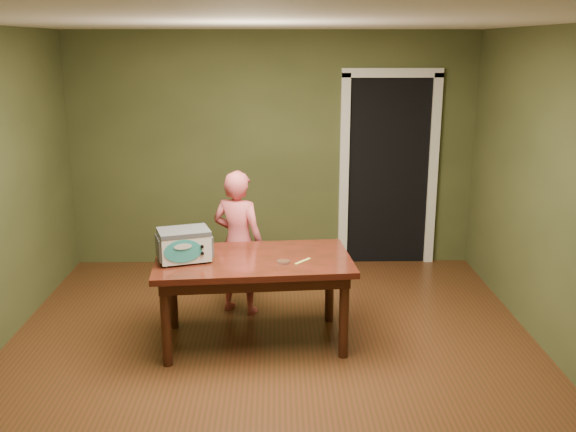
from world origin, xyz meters
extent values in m
plane|color=#5A2D19|center=(0.00, 0.00, 0.00)|extent=(5.00, 5.00, 0.00)
cube|color=#4C512B|center=(0.00, 2.50, 1.30)|extent=(4.50, 0.02, 2.60)
cube|color=#4C512B|center=(0.00, -2.50, 1.30)|extent=(4.50, 0.02, 2.60)
cube|color=#4C512B|center=(2.25, 0.00, 1.30)|extent=(0.02, 5.00, 2.60)
cube|color=white|center=(0.00, 0.00, 2.60)|extent=(4.50, 5.00, 0.02)
cube|color=black|center=(1.30, 2.80, 1.05)|extent=(0.90, 0.60, 2.10)
cube|color=black|center=(1.30, 2.48, 1.05)|extent=(0.90, 0.02, 2.10)
cube|color=white|center=(0.80, 2.47, 1.05)|extent=(0.10, 0.06, 2.20)
cube|color=white|center=(1.80, 2.47, 1.05)|extent=(0.10, 0.06, 2.20)
cube|color=white|center=(1.30, 2.47, 2.15)|extent=(1.10, 0.06, 0.10)
cube|color=#33150B|center=(-0.15, 0.43, 0.72)|extent=(1.67, 1.03, 0.05)
cube|color=#34180D|center=(-0.15, 0.43, 0.65)|extent=(1.54, 0.90, 0.10)
cylinder|color=#34180D|center=(-0.82, 0.02, 0.35)|extent=(0.08, 0.08, 0.70)
cylinder|color=#34180D|center=(-0.88, 0.72, 0.35)|extent=(0.08, 0.08, 0.70)
cylinder|color=#34180D|center=(0.58, 0.14, 0.35)|extent=(0.08, 0.08, 0.70)
cylinder|color=#34180D|center=(0.52, 0.83, 0.35)|extent=(0.08, 0.08, 0.70)
cylinder|color=#4C4F54|center=(-0.83, 0.21, 0.76)|extent=(0.03, 0.03, 0.02)
cylinder|color=#4C4F54|center=(-0.89, 0.41, 0.76)|extent=(0.03, 0.03, 0.02)
cylinder|color=#4C4F54|center=(-0.52, 0.31, 0.76)|extent=(0.03, 0.03, 0.02)
cylinder|color=#4C4F54|center=(-0.58, 0.51, 0.76)|extent=(0.03, 0.03, 0.02)
cube|color=white|center=(-0.70, 0.36, 0.88)|extent=(0.46, 0.39, 0.22)
cube|color=#4C4F54|center=(-0.70, 0.36, 1.00)|extent=(0.47, 0.39, 0.03)
cube|color=#4C4F54|center=(-0.90, 0.30, 0.88)|extent=(0.09, 0.25, 0.17)
cube|color=#4C4F54|center=(-0.51, 0.42, 0.88)|extent=(0.09, 0.25, 0.17)
ellipsoid|color=teal|center=(-0.69, 0.21, 0.88)|extent=(0.29, 0.10, 0.19)
cylinder|color=black|center=(-0.55, 0.26, 0.90)|extent=(0.03, 0.02, 0.03)
cylinder|color=black|center=(-0.55, 0.26, 0.85)|extent=(0.03, 0.02, 0.02)
cylinder|color=silver|center=(0.10, 0.29, 0.76)|extent=(0.10, 0.10, 0.02)
cylinder|color=#482A18|center=(0.10, 0.29, 0.77)|extent=(0.09, 0.09, 0.01)
cube|color=#D8CF5E|center=(0.25, 0.32, 0.75)|extent=(0.14, 0.15, 0.01)
imported|color=#CF555D|center=(-0.31, 1.08, 0.68)|extent=(0.58, 0.49, 1.36)
camera|label=1|loc=(0.05, -4.58, 2.45)|focal=40.00mm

